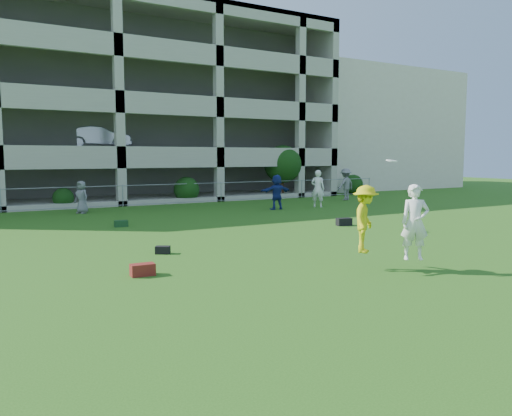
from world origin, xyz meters
TOP-DOWN VIEW (x-y plane):
  - ground at (0.00, 0.00)m, footprint 100.00×100.00m
  - stucco_building at (23.00, 28.00)m, footprint 16.00×14.00m
  - bystander_c at (-2.61, 16.70)m, footprint 0.84×0.92m
  - bystander_d at (6.55, 13.53)m, footprint 1.70×0.61m
  - bystander_e at (9.09, 13.38)m, footprint 0.86×0.87m
  - bystander_f at (13.26, 16.01)m, footprint 1.39×0.95m
  - bag_red_a at (-3.91, 2.82)m, footprint 0.56×0.33m
  - bag_black_b at (-2.62, 5.09)m, footprint 0.47×0.42m
  - crate_d at (6.71, 4.49)m, footprint 0.45×0.45m
  - bag_black_e at (5.62, 7.02)m, footprint 0.64×0.40m
  - bag_green_g at (-2.20, 11.15)m, footprint 0.52×0.33m
  - frisbee_contest at (1.22, 0.45)m, footprint 1.81×1.73m
  - parking_garage at (-0.02, 27.70)m, footprint 30.00×14.00m
  - fence at (0.00, 19.00)m, footprint 36.06×0.06m
  - shrub_row at (4.59, 19.70)m, footprint 34.38×2.52m

SIDE VIEW (x-z plane):
  - ground at x=0.00m, z-range 0.00..0.00m
  - bag_black_b at x=-2.62m, z-range 0.00..0.22m
  - bag_green_g at x=-2.20m, z-range 0.00..0.25m
  - bag_red_a at x=-3.91m, z-range 0.00..0.28m
  - crate_d at x=6.71m, z-range 0.00..0.30m
  - bag_black_e at x=5.62m, z-range 0.00..0.30m
  - fence at x=0.00m, z-range 0.01..1.21m
  - bystander_c at x=-2.61m, z-range 0.00..1.58m
  - bystander_d at x=6.55m, z-range 0.00..1.81m
  - bystander_f at x=13.26m, z-range 0.00..1.99m
  - bystander_e at x=9.09m, z-range 0.00..2.02m
  - frisbee_contest at x=1.22m, z-range 0.05..2.43m
  - shrub_row at x=4.59m, z-range -0.24..3.26m
  - stucco_building at x=23.00m, z-range 0.00..10.00m
  - parking_garage at x=-0.02m, z-range 0.01..12.01m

